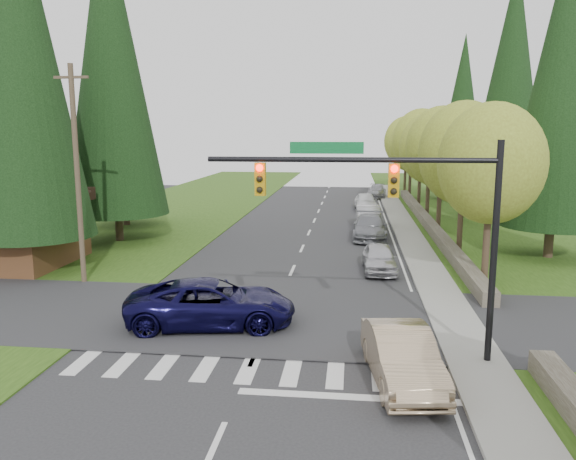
% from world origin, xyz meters
% --- Properties ---
extents(ground, '(120.00, 120.00, 0.00)m').
position_xyz_m(ground, '(0.00, 0.00, 0.00)').
color(ground, '#28282B').
rests_on(ground, ground).
extents(grass_east, '(14.00, 110.00, 0.06)m').
position_xyz_m(grass_east, '(13.00, 20.00, 0.03)').
color(grass_east, '#2A4713').
rests_on(grass_east, ground).
extents(grass_west, '(14.00, 110.00, 0.06)m').
position_xyz_m(grass_west, '(-13.00, 20.00, 0.03)').
color(grass_west, '#2A4713').
rests_on(grass_west, ground).
extents(cross_street, '(120.00, 8.00, 0.10)m').
position_xyz_m(cross_street, '(0.00, 8.00, 0.00)').
color(cross_street, '#28282B').
rests_on(cross_street, ground).
extents(sidewalk_east, '(1.80, 80.00, 0.13)m').
position_xyz_m(sidewalk_east, '(6.90, 22.00, 0.07)').
color(sidewalk_east, gray).
rests_on(sidewalk_east, ground).
extents(curb_east, '(0.20, 80.00, 0.13)m').
position_xyz_m(curb_east, '(6.05, 22.00, 0.07)').
color(curb_east, gray).
rests_on(curb_east, ground).
extents(stone_wall_north, '(0.70, 40.00, 0.70)m').
position_xyz_m(stone_wall_north, '(8.60, 30.00, 0.35)').
color(stone_wall_north, '#4C4438').
rests_on(stone_wall_north, ground).
extents(traffic_signal, '(8.70, 0.37, 6.80)m').
position_xyz_m(traffic_signal, '(4.37, 4.50, 4.98)').
color(traffic_signal, black).
rests_on(traffic_signal, ground).
extents(brown_building, '(8.40, 8.40, 5.40)m').
position_xyz_m(brown_building, '(-15.00, 15.00, 3.14)').
color(brown_building, '#4C2D19').
rests_on(brown_building, ground).
extents(utility_pole, '(1.60, 0.24, 10.00)m').
position_xyz_m(utility_pole, '(-9.50, 12.00, 5.14)').
color(utility_pole, '#473828').
rests_on(utility_pole, ground).
extents(decid_tree_0, '(4.80, 4.80, 8.37)m').
position_xyz_m(decid_tree_0, '(9.20, 14.00, 5.60)').
color(decid_tree_0, '#38281C').
rests_on(decid_tree_0, ground).
extents(decid_tree_1, '(5.20, 5.20, 8.80)m').
position_xyz_m(decid_tree_1, '(9.30, 21.00, 5.80)').
color(decid_tree_1, '#38281C').
rests_on(decid_tree_1, ground).
extents(decid_tree_2, '(5.00, 5.00, 8.82)m').
position_xyz_m(decid_tree_2, '(9.10, 28.00, 5.93)').
color(decid_tree_2, '#38281C').
rests_on(decid_tree_2, ground).
extents(decid_tree_3, '(5.00, 5.00, 8.55)m').
position_xyz_m(decid_tree_3, '(9.20, 35.00, 5.66)').
color(decid_tree_3, '#38281C').
rests_on(decid_tree_3, ground).
extents(decid_tree_4, '(5.40, 5.40, 9.18)m').
position_xyz_m(decid_tree_4, '(9.30, 42.00, 6.06)').
color(decid_tree_4, '#38281C').
rests_on(decid_tree_4, ground).
extents(decid_tree_5, '(4.80, 4.80, 8.30)m').
position_xyz_m(decid_tree_5, '(9.10, 49.00, 5.53)').
color(decid_tree_5, '#38281C').
rests_on(decid_tree_5, ground).
extents(decid_tree_6, '(5.20, 5.20, 8.86)m').
position_xyz_m(decid_tree_6, '(9.20, 56.00, 5.86)').
color(decid_tree_6, '#38281C').
rests_on(decid_tree_6, ground).
extents(conifer_w_a, '(6.12, 6.12, 19.80)m').
position_xyz_m(conifer_w_a, '(-13.00, 14.00, 10.79)').
color(conifer_w_a, '#38281C').
rests_on(conifer_w_a, ground).
extents(conifer_w_b, '(5.44, 5.44, 17.80)m').
position_xyz_m(conifer_w_b, '(-16.00, 18.00, 9.79)').
color(conifer_w_b, '#38281C').
rests_on(conifer_w_b, ground).
extents(conifer_w_c, '(6.46, 6.46, 20.80)m').
position_xyz_m(conifer_w_c, '(-12.00, 22.00, 11.29)').
color(conifer_w_c, '#38281C').
rests_on(conifer_w_c, ground).
extents(conifer_w_e, '(5.78, 5.78, 18.80)m').
position_xyz_m(conifer_w_e, '(-14.00, 28.00, 10.29)').
color(conifer_w_e, '#38281C').
rests_on(conifer_w_e, ground).
extents(conifer_e_a, '(5.44, 5.44, 17.80)m').
position_xyz_m(conifer_e_a, '(14.00, 20.00, 9.79)').
color(conifer_e_a, '#38281C').
rests_on(conifer_e_a, ground).
extents(conifer_e_b, '(6.12, 6.12, 19.80)m').
position_xyz_m(conifer_e_b, '(15.00, 34.00, 10.79)').
color(conifer_e_b, '#38281C').
rests_on(conifer_e_b, ground).
extents(conifer_e_c, '(5.10, 5.10, 16.80)m').
position_xyz_m(conifer_e_c, '(14.00, 48.00, 9.29)').
color(conifer_e_c, '#38281C').
rests_on(conifer_e_c, ground).
extents(sedan_champagne, '(2.29, 4.92, 1.56)m').
position_xyz_m(sedan_champagne, '(4.47, 2.89, 0.78)').
color(sedan_champagne, tan).
rests_on(sedan_champagne, ground).
extents(suv_navy, '(6.47, 3.74, 1.69)m').
position_xyz_m(suv_navy, '(-2.04, 6.90, 0.85)').
color(suv_navy, '#0C0A34').
rests_on(suv_navy, ground).
extents(parked_car_a, '(1.77, 4.14, 1.39)m').
position_xyz_m(parked_car_a, '(4.42, 15.76, 0.70)').
color(parked_car_a, silver).
rests_on(parked_car_a, ground).
extents(parked_car_b, '(2.36, 5.46, 1.57)m').
position_xyz_m(parked_car_b, '(4.20, 24.71, 0.78)').
color(parked_car_b, gray).
rests_on(parked_car_b, ground).
extents(parked_car_c, '(1.87, 4.95, 1.61)m').
position_xyz_m(parked_car_c, '(4.20, 29.00, 0.81)').
color(parked_car_c, '#B4B4B9').
rests_on(parked_car_c, ground).
extents(parked_car_d, '(2.19, 4.77, 1.59)m').
position_xyz_m(parked_car_d, '(4.20, 38.33, 0.79)').
color(parked_car_d, silver).
rests_on(parked_car_d, ground).
extents(parked_car_e, '(2.22, 4.75, 1.34)m').
position_xyz_m(parked_car_e, '(5.60, 48.69, 0.67)').
color(parked_car_e, '#999A9D').
rests_on(parked_car_e, ground).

